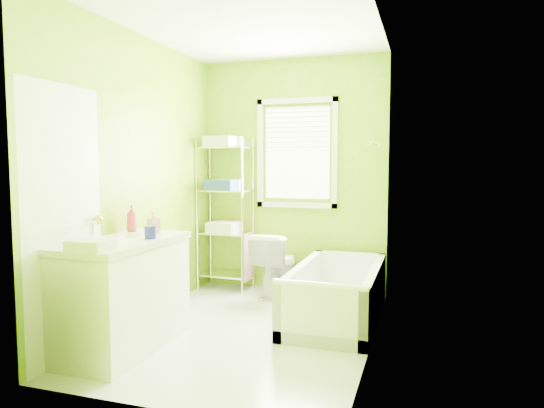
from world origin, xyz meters
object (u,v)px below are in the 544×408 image
(bathtub, at_px, (336,301))
(vanity, at_px, (123,291))
(wire_shelf_unit, at_px, (227,196))
(toilet, at_px, (276,264))

(bathtub, bearing_deg, vanity, -140.24)
(bathtub, xyz_separation_m, vanity, (-1.45, -1.20, 0.29))
(bathtub, distance_m, vanity, 1.90)
(bathtub, bearing_deg, wire_shelf_unit, 151.88)
(toilet, bearing_deg, bathtub, 144.71)
(vanity, bearing_deg, bathtub, 39.76)
(wire_shelf_unit, bearing_deg, vanity, -91.27)
(toilet, distance_m, wire_shelf_unit, 0.96)
(wire_shelf_unit, bearing_deg, toilet, -10.97)
(bathtub, xyz_separation_m, wire_shelf_unit, (-1.40, 0.75, 0.90))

